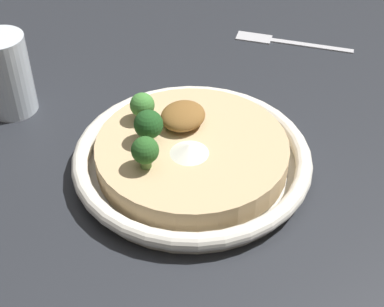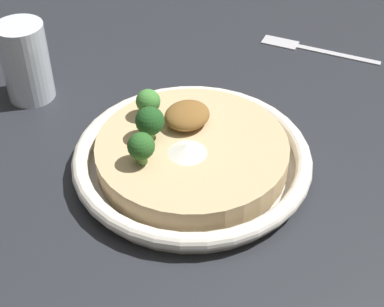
{
  "view_description": "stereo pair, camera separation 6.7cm",
  "coord_description": "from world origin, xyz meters",
  "px_view_note": "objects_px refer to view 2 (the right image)",
  "views": [
    {
      "loc": [
        -0.44,
        -0.27,
        0.46
      ],
      "look_at": [
        0.0,
        0.0,
        0.02
      ],
      "focal_mm": 55.0,
      "sensor_mm": 36.0,
      "label": 1
    },
    {
      "loc": [
        -0.4,
        -0.32,
        0.46
      ],
      "look_at": [
        0.0,
        0.0,
        0.02
      ],
      "focal_mm": 55.0,
      "sensor_mm": 36.0,
      "label": 2
    }
  ],
  "objects_px": {
    "broccoli_left": "(141,147)",
    "fork_utensil": "(307,48)",
    "risotto_bowl": "(192,157)",
    "drinking_glass": "(26,62)",
    "broccoli_back_right": "(148,102)",
    "broccoli_back": "(150,121)"
  },
  "relations": [
    {
      "from": "risotto_bowl",
      "to": "drinking_glass",
      "type": "relative_size",
      "value": 2.58
    },
    {
      "from": "risotto_bowl",
      "to": "broccoli_back_right",
      "type": "relative_size",
      "value": 7.86
    },
    {
      "from": "broccoli_back_right",
      "to": "broccoli_back",
      "type": "distance_m",
      "value": 0.04
    },
    {
      "from": "broccoli_left",
      "to": "fork_utensil",
      "type": "bearing_deg",
      "value": 1.8
    },
    {
      "from": "risotto_bowl",
      "to": "broccoli_left",
      "type": "height_order",
      "value": "broccoli_left"
    },
    {
      "from": "broccoli_left",
      "to": "fork_utensil",
      "type": "xyz_separation_m",
      "value": [
        0.38,
        0.01,
        -0.06
      ]
    },
    {
      "from": "broccoli_left",
      "to": "broccoli_back_right",
      "type": "distance_m",
      "value": 0.09
    },
    {
      "from": "risotto_bowl",
      "to": "broccoli_back_right",
      "type": "distance_m",
      "value": 0.08
    },
    {
      "from": "risotto_bowl",
      "to": "drinking_glass",
      "type": "height_order",
      "value": "drinking_glass"
    },
    {
      "from": "broccoli_back",
      "to": "broccoli_left",
      "type": "bearing_deg",
      "value": -150.34
    },
    {
      "from": "broccoli_back_right",
      "to": "drinking_glass",
      "type": "bearing_deg",
      "value": 98.41
    },
    {
      "from": "broccoli_left",
      "to": "drinking_glass",
      "type": "xyz_separation_m",
      "value": [
        0.04,
        0.24,
        -0.01
      ]
    },
    {
      "from": "fork_utensil",
      "to": "risotto_bowl",
      "type": "bearing_deg",
      "value": 80.96
    },
    {
      "from": "risotto_bowl",
      "to": "broccoli_back_right",
      "type": "xyz_separation_m",
      "value": [
        0.01,
        0.07,
        0.04
      ]
    },
    {
      "from": "drinking_glass",
      "to": "broccoli_back_right",
      "type": "bearing_deg",
      "value": -81.59
    },
    {
      "from": "broccoli_back_right",
      "to": "drinking_glass",
      "type": "xyz_separation_m",
      "value": [
        -0.03,
        0.19,
        -0.01
      ]
    },
    {
      "from": "risotto_bowl",
      "to": "broccoli_back_right",
      "type": "bearing_deg",
      "value": 82.98
    },
    {
      "from": "drinking_glass",
      "to": "broccoli_back",
      "type": "bearing_deg",
      "value": -90.35
    },
    {
      "from": "drinking_glass",
      "to": "fork_utensil",
      "type": "bearing_deg",
      "value": -33.77
    },
    {
      "from": "risotto_bowl",
      "to": "broccoli_left",
      "type": "relative_size",
      "value": 7.28
    },
    {
      "from": "risotto_bowl",
      "to": "drinking_glass",
      "type": "xyz_separation_m",
      "value": [
        -0.02,
        0.26,
        0.03
      ]
    },
    {
      "from": "risotto_bowl",
      "to": "broccoli_left",
      "type": "distance_m",
      "value": 0.08
    }
  ]
}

